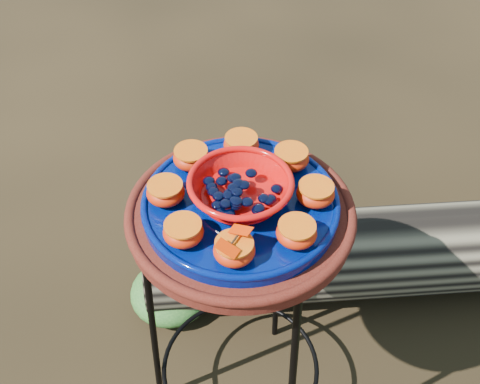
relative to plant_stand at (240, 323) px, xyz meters
The scene contains 17 objects.
plant_stand is the anchor object (origin of this frame).
terracotta_saucer 0.37m from the plant_stand, ahead, with size 0.44×0.44×0.04m, color #3C0A06.
cobalt_plate 0.40m from the plant_stand, ahead, with size 0.37×0.37×0.02m, color #010037.
red_bowl 0.44m from the plant_stand, ahead, with size 0.19×0.19×0.05m, color red, non-canonical shape.
glass_gems 0.47m from the plant_stand, ahead, with size 0.15×0.15×0.02m, color black, non-canonical shape.
orange_half_0 0.45m from the plant_stand, 66.47° to the right, with size 0.07×0.07×0.04m, color #B42100.
orange_half_1 0.45m from the plant_stand, 17.74° to the right, with size 0.07×0.07×0.04m, color #B42100.
orange_half_2 0.45m from the plant_stand, 27.26° to the left, with size 0.07×0.07×0.04m, color #B42100.
orange_half_3 0.45m from the plant_stand, 72.26° to the left, with size 0.07×0.07×0.04m, color #B42100.
orange_half_4 0.45m from the plant_stand, 117.26° to the left, with size 0.07×0.07×0.04m, color #B42100.
orange_half_5 0.45m from the plant_stand, 162.26° to the left, with size 0.07×0.07×0.04m, color #B42100.
orange_half_6 0.45m from the plant_stand, 152.74° to the right, with size 0.07×0.07×0.04m, color #B42100.
orange_half_7 0.45m from the plant_stand, 107.74° to the right, with size 0.07×0.07×0.04m, color #B42100.
butterfly 0.48m from the plant_stand, 66.47° to the right, with size 0.08×0.05×0.01m, color red, non-canonical shape.
driftwood_log 0.65m from the plant_stand, 68.17° to the left, with size 1.51×0.40×0.28m, color black, non-canonical shape.
foliage_left 0.47m from the plant_stand, 153.13° to the left, with size 0.25×0.25×0.12m, color #1C481B.
foliage_back 0.76m from the plant_stand, 112.05° to the left, with size 0.29×0.29×0.14m, color #1C481B.
Camera 1 is at (0.37, -0.71, 1.56)m, focal length 45.00 mm.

